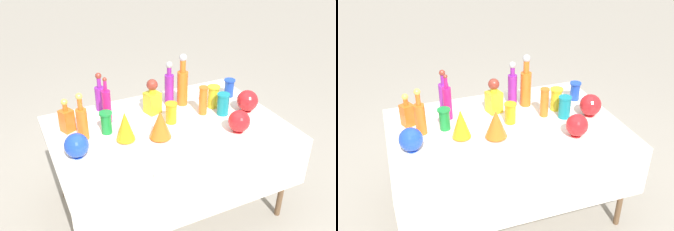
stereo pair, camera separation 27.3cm
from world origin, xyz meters
TOP-DOWN VIEW (x-y plane):
  - ground_plane at (0.00, 0.00)m, footprint 40.00×40.00m
  - display_table at (0.00, -0.04)m, footprint 1.71×1.17m
  - tall_bottle_0 at (-0.38, 0.27)m, footprint 0.06×0.06m
  - tall_bottle_1 at (0.17, 0.33)m, footprint 0.07×0.07m
  - tall_bottle_2 at (-0.36, 0.49)m, footprint 0.08×0.08m
  - tall_bottle_3 at (0.27, 0.29)m, footprint 0.09×0.09m
  - tall_bottle_4 at (-0.60, 0.12)m, footprint 0.08×0.08m
  - square_decanter_0 at (-0.68, 0.27)m, footprint 0.11×0.11m
  - square_decanter_1 at (-0.01, 0.26)m, footprint 0.13×0.13m
  - slender_vase_0 at (0.05, 0.06)m, footprint 0.09×0.09m
  - slender_vase_1 at (0.48, 0.00)m, footprint 0.10×0.10m
  - slender_vase_2 at (-0.43, 0.12)m, footprint 0.09×0.09m
  - slender_vase_3 at (0.70, 0.25)m, footprint 0.09×0.09m
  - slender_vase_4 at (0.47, 0.14)m, footprint 0.10×0.10m
  - slender_vase_5 at (0.34, 0.07)m, footprint 0.07×0.07m
  - fluted_vase_0 at (-0.34, -0.03)m, footprint 0.14×0.14m
  - fluted_vase_1 at (-0.11, -0.11)m, footprint 0.16×0.16m
  - round_bowl_0 at (0.68, -0.04)m, footprint 0.17×0.17m
  - round_bowl_1 at (-0.69, -0.08)m, footprint 0.16×0.16m
  - round_bowl_2 at (0.44, -0.27)m, footprint 0.16×0.16m
  - price_tag_left at (-0.31, -0.51)m, footprint 0.05×0.02m
  - cardboard_box_behind_left at (0.20, 1.23)m, footprint 0.57×0.46m

SIDE VIEW (x-z plane):
  - ground_plane at x=0.00m, z-range 0.00..0.00m
  - cardboard_box_behind_left at x=0.20m, z-range -0.04..0.32m
  - display_table at x=0.00m, z-range 0.32..1.08m
  - price_tag_left at x=-0.31m, z-range 0.76..0.80m
  - slender_vase_3 at x=0.70m, z-range 0.77..0.92m
  - round_bowl_2 at x=0.44m, z-range 0.76..0.93m
  - round_bowl_1 at x=-0.69m, z-range 0.76..0.93m
  - slender_vase_0 at x=0.05m, z-range 0.77..0.93m
  - slender_vase_2 at x=-0.43m, z-range 0.77..0.93m
  - round_bowl_0 at x=0.68m, z-range 0.76..0.94m
  - slender_vase_1 at x=0.48m, z-range 0.77..0.94m
  - slender_vase_4 at x=0.47m, z-range 0.77..0.95m
  - square_decanter_0 at x=-0.68m, z-range 0.73..0.99m
  - fluted_vase_1 at x=-0.11m, z-range 0.76..0.98m
  - fluted_vase_0 at x=-0.34m, z-range 0.76..0.99m
  - tall_bottle_2 at x=-0.36m, z-range 0.72..1.04m
  - slender_vase_5 at x=0.34m, z-range 0.77..1.00m
  - square_decanter_1 at x=-0.01m, z-range 0.75..1.03m
  - tall_bottle_4 at x=-0.60m, z-range 0.72..1.08m
  - tall_bottle_0 at x=-0.38m, z-range 0.72..1.09m
  - tall_bottle_1 at x=0.17m, z-range 0.73..1.11m
  - tall_bottle_3 at x=0.27m, z-range 0.72..1.16m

